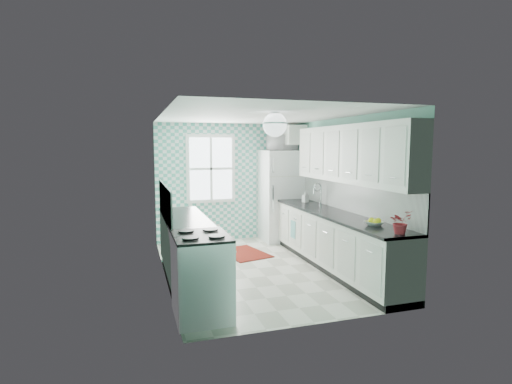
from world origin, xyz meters
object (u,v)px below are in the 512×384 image
object	(u,v)px
ceiling_light	(275,125)
sink	(312,206)
stove	(202,274)
potted_plant	(400,222)
fruit_bowl	(374,223)
microwave	(282,143)
fridge	(282,196)

from	to	relation	value
ceiling_light	sink	bearing A→B (deg)	47.22
stove	potted_plant	world-z (taller)	potted_plant
sink	fruit_bowl	xyz separation A→B (m)	(-0.00, -2.01, 0.04)
fruit_bowl	potted_plant	world-z (taller)	potted_plant
sink	potted_plant	xyz separation A→B (m)	(-0.00, -2.55, 0.16)
stove	potted_plant	distance (m)	2.51
potted_plant	ceiling_light	bearing A→B (deg)	133.77
stove	microwave	bearing A→B (deg)	52.83
ceiling_light	fruit_bowl	world-z (taller)	ceiling_light
potted_plant	sink	bearing A→B (deg)	89.92
fridge	microwave	xyz separation A→B (m)	(0.00, 0.00, 1.13)
sink	potted_plant	size ratio (longest dim) A/B	1.78
fruit_bowl	potted_plant	size ratio (longest dim) A/B	0.82
stove	microwave	world-z (taller)	microwave
ceiling_light	stove	world-z (taller)	ceiling_light
stove	sink	size ratio (longest dim) A/B	1.83
ceiling_light	microwave	world-z (taller)	ceiling_light
ceiling_light	microwave	xyz separation A→B (m)	(1.11, 2.59, -0.23)
sink	fruit_bowl	bearing A→B (deg)	-91.31
fridge	microwave	world-z (taller)	microwave
stove	potted_plant	xyz separation A→B (m)	(2.40, -0.47, 0.58)
fridge	sink	size ratio (longest dim) A/B	3.63
potted_plant	microwave	size ratio (longest dim) A/B	0.51
stove	fruit_bowl	size ratio (longest dim) A/B	3.96
potted_plant	fruit_bowl	bearing A→B (deg)	90.00
potted_plant	microwave	xyz separation A→B (m)	(-0.09, 3.84, 1.00)
potted_plant	microwave	bearing A→B (deg)	91.34
fruit_bowl	ceiling_light	bearing A→B (deg)	149.59
sink	fruit_bowl	distance (m)	2.01
ceiling_light	fridge	xyz separation A→B (m)	(1.11, 2.59, -1.36)
fruit_bowl	microwave	size ratio (longest dim) A/B	0.42
ceiling_light	microwave	distance (m)	2.83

